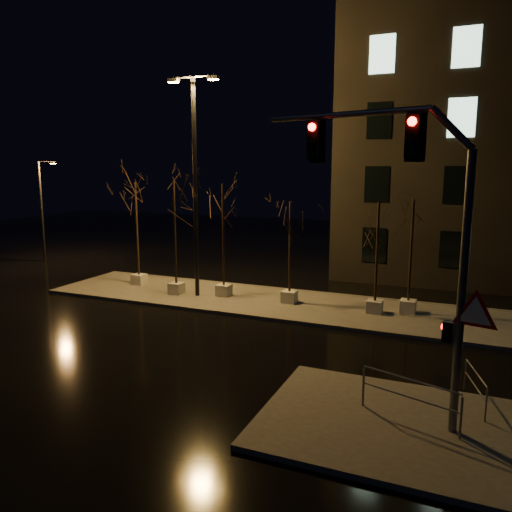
% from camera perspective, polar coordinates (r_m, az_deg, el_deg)
% --- Properties ---
extents(ground, '(90.00, 90.00, 0.00)m').
position_cam_1_polar(ground, '(18.70, -5.95, -9.87)').
color(ground, black).
rests_on(ground, ground).
extents(median, '(22.00, 5.00, 0.15)m').
position_cam_1_polar(median, '(23.85, 1.07, -5.23)').
color(median, '#4F4C46').
rests_on(median, ground).
extents(sidewalk_corner, '(7.00, 5.00, 0.15)m').
position_cam_1_polar(sidewalk_corner, '(13.44, 16.47, -18.22)').
color(sidewalk_corner, '#4F4C46').
rests_on(sidewalk_corner, ground).
extents(tree_0, '(1.80, 1.80, 5.60)m').
position_cam_1_polar(tree_0, '(27.11, -13.55, 5.63)').
color(tree_0, beige).
rests_on(tree_0, median).
extents(tree_1, '(1.80, 1.80, 5.73)m').
position_cam_1_polar(tree_1, '(24.67, -9.34, 5.60)').
color(tree_1, beige).
rests_on(tree_1, median).
extents(tree_2, '(1.80, 1.80, 5.61)m').
position_cam_1_polar(tree_2, '(23.99, -3.80, 5.36)').
color(tree_2, beige).
rests_on(tree_2, median).
extents(tree_3, '(1.80, 1.80, 4.82)m').
position_cam_1_polar(tree_3, '(22.78, 3.93, 3.59)').
color(tree_3, beige).
rests_on(tree_3, median).
extents(tree_4, '(1.80, 1.80, 4.93)m').
position_cam_1_polar(tree_4, '(21.68, 13.77, 3.24)').
color(tree_4, beige).
rests_on(tree_4, median).
extents(tree_5, '(1.80, 1.80, 5.05)m').
position_cam_1_polar(tree_5, '(22.09, 17.44, 3.43)').
color(tree_5, beige).
rests_on(tree_5, median).
extents(traffic_signal_mast, '(6.05, 1.63, 7.59)m').
position_cam_1_polar(traffic_signal_mast, '(12.39, 17.46, 3.97)').
color(traffic_signal_mast, '#56585D').
rests_on(traffic_signal_mast, sidewalk_corner).
extents(streetlight_main, '(2.59, 0.40, 10.38)m').
position_cam_1_polar(streetlight_main, '(24.09, -7.00, 9.45)').
color(streetlight_main, black).
rests_on(streetlight_main, median).
extents(streetlight_far, '(1.31, 0.60, 6.85)m').
position_cam_1_polar(streetlight_far, '(37.22, -23.19, 5.24)').
color(streetlight_far, black).
rests_on(streetlight_far, ground).
extents(guard_rail_a, '(2.46, 0.86, 1.12)m').
position_cam_1_polar(guard_rail_a, '(13.26, 17.12, -14.78)').
color(guard_rail_a, '#56585D').
rests_on(guard_rail_a, sidewalk_corner).
extents(guard_rail_b, '(0.54, 1.85, 0.91)m').
position_cam_1_polar(guard_rail_b, '(14.77, 23.79, -13.19)').
color(guard_rail_b, '#56585D').
rests_on(guard_rail_b, sidewalk_corner).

